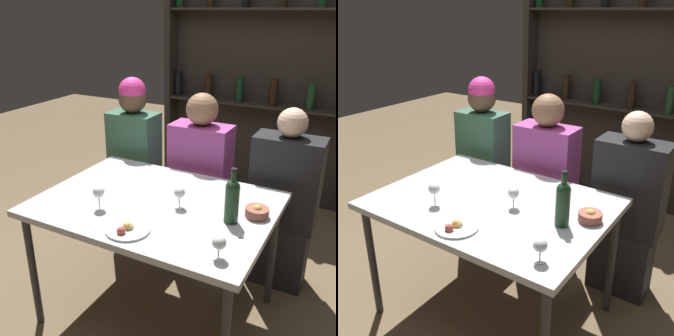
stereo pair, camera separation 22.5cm
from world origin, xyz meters
TOP-DOWN VIEW (x-y plane):
  - ground_plane at (0.00, 0.00)m, footprint 10.00×10.00m
  - dining_table at (0.00, 0.00)m, footprint 1.29×0.95m
  - wine_rack_wall at (-0.00, 1.90)m, footprint 1.82×0.21m
  - wine_bottle at (0.44, -0.02)m, footprint 0.07×0.07m
  - wine_glass_0 at (0.15, -0.00)m, footprint 0.06×0.06m
  - wine_glass_1 at (0.51, -0.34)m, footprint 0.06×0.06m
  - wine_glass_2 at (-0.22, -0.22)m, footprint 0.06×0.06m
  - food_plate_0 at (0.04, -0.34)m, footprint 0.22×0.22m
  - snack_bowl at (0.55, 0.10)m, footprint 0.12×0.12m
  - seated_person_left at (-0.57, 0.67)m, footprint 0.37×0.22m
  - seated_person_center at (-0.02, 0.67)m, footprint 0.42×0.22m
  - seated_person_right at (0.57, 0.67)m, footprint 0.43×0.22m

SIDE VIEW (x-z plane):
  - ground_plane at x=0.00m, z-range 0.00..0.00m
  - seated_person_right at x=0.57m, z-range -0.04..1.19m
  - seated_person_center at x=-0.02m, z-range -0.03..1.23m
  - seated_person_left at x=-0.57m, z-range -0.01..1.32m
  - dining_table at x=0.00m, z-range 0.33..1.10m
  - food_plate_0 at x=0.04m, z-range 0.76..0.81m
  - snack_bowl at x=0.55m, z-range 0.77..0.84m
  - wine_glass_1 at x=0.51m, z-range 0.80..0.91m
  - wine_glass_0 at x=0.15m, z-range 0.80..0.92m
  - wine_glass_2 at x=-0.22m, z-range 0.80..0.93m
  - wine_bottle at x=0.44m, z-range 0.76..1.05m
  - wine_rack_wall at x=0.00m, z-range 0.02..2.05m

